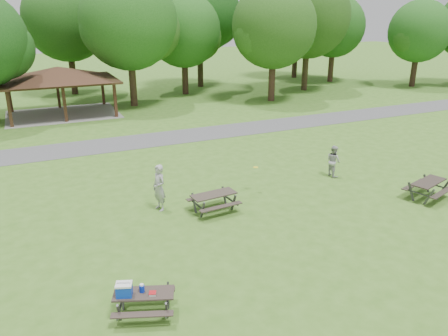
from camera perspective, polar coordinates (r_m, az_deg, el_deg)
ground at (r=16.13m, az=2.71°, el=-9.30°), size 160.00×160.00×0.00m
asphalt_path at (r=28.37m, az=-10.31°, el=3.54°), size 120.00×3.20×0.02m
pavilion at (r=36.87m, az=-20.83°, el=11.20°), size 8.60×7.01×3.76m
tree_row_e at (r=38.49m, az=-12.21°, el=17.92°), size 8.40×8.00×11.02m
tree_row_f at (r=43.57m, az=-5.17°, el=17.22°), size 7.35×7.00×9.55m
tree_row_g at (r=40.21m, az=6.61°, el=17.64°), size 7.77×7.40×10.25m
tree_row_h at (r=46.40m, az=11.04°, el=18.58°), size 8.61×8.20×11.37m
tree_row_i at (r=52.81m, az=14.25°, el=17.27°), size 7.14×6.80×9.52m
tree_row_j at (r=52.15m, az=24.19°, el=15.77°), size 6.72×6.40×8.96m
tree_deep_b at (r=45.74m, az=-19.72°, el=17.64°), size 8.40×8.00×11.13m
tree_deep_c at (r=47.86m, az=-3.13°, el=19.43°), size 8.82×8.40×11.90m
tree_deep_d at (r=55.26m, az=9.61°, el=18.83°), size 8.40×8.00×11.27m
picnic_table_near at (r=12.47m, az=-11.21°, el=-15.93°), size 1.99×1.80×1.13m
picnic_table_middle at (r=17.98m, az=-1.35°, el=-3.94°), size 1.99×1.65×0.81m
picnic_table_far at (r=21.21m, az=25.14°, el=-2.06°), size 2.26×2.01×0.82m
frisbee_in_flight at (r=19.82m, az=4.17°, el=0.10°), size 0.29×0.29×0.02m
frisbee_thrower at (r=18.17m, az=-8.47°, el=-2.56°), size 0.64×0.81×1.97m
frisbee_catcher at (r=22.40m, az=14.10°, el=0.91°), size 0.60×0.77×1.58m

